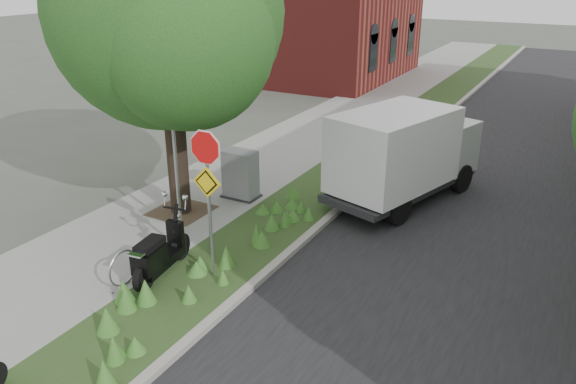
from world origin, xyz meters
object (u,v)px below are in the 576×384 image
sign_assembly (207,174)px  scooter_near (157,259)px  box_truck (404,151)px  utility_cabinet (240,175)px

sign_assembly → scooter_near: 2.07m
sign_assembly → box_truck: 6.33m
box_truck → utility_cabinet: bearing=-150.6°
box_truck → utility_cabinet: box_truck is taller
sign_assembly → utility_cabinet: (-1.77, 3.77, -1.57)m
scooter_near → utility_cabinet: bearing=101.4°
utility_cabinet → box_truck: bearing=29.4°
box_truck → scooter_near: bearing=-113.9°
scooter_near → sign_assembly: bearing=37.9°
box_truck → sign_assembly: bearing=-109.2°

